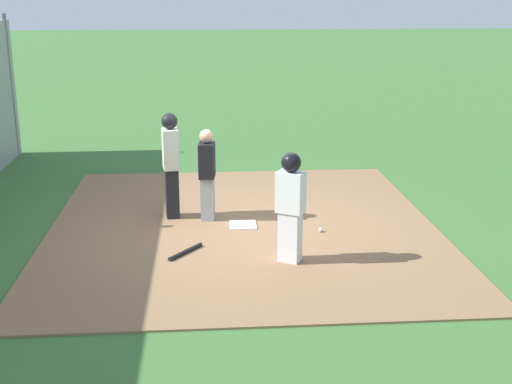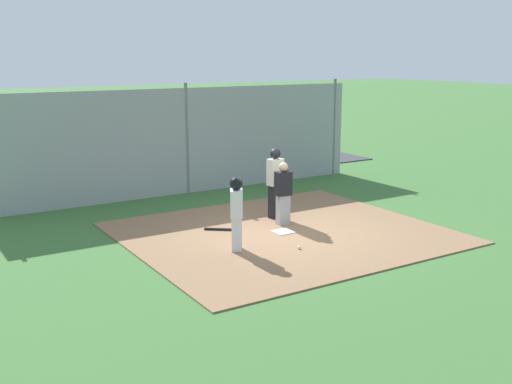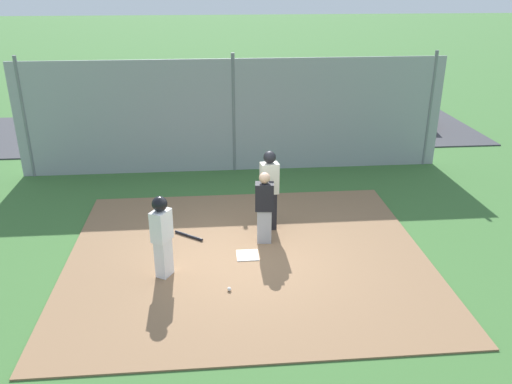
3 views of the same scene
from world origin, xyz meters
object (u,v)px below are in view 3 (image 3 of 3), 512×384
Objects in this scene: runner at (162,232)px; parked_car_red at (371,109)px; catcher at (264,207)px; umpire at (269,189)px; parked_car_silver at (322,117)px; baseball at (229,289)px; baseball_bat at (189,236)px; home_plate at (248,255)px.

runner is 12.37m from parked_car_red.
umpire reaches higher than catcher.
runner reaches higher than catcher.
baseball is at bearing -101.68° from parked_car_silver.
catcher is at bearing -23.43° from umpire.
runner is at bearing -54.13° from catcher.
baseball is at bearing -18.48° from catcher.
umpire is 2.82m from runner.
catcher is 1.82m from baseball_bat.
runner reaches higher than baseball_bat.
baseball is (0.82, 1.82, -0.77)m from catcher.
parked_car_red is 2.31m from parked_car_silver.
home_plate is at bearing -33.32° from umpire.
runner is (1.61, 0.58, 0.90)m from home_plate.
baseball_bat is 10.92m from parked_car_red.
catcher is 0.65m from umpire.
umpire is 0.41× the size of parked_car_red.
baseball_bat is at bearing -118.87° from parked_car_red.
parked_car_silver is at bearing 151.88° from umpire.
parked_car_silver is at bearing 165.86° from catcher.
runner is at bearing -116.11° from parked_car_red.
baseball is 0.02× the size of parked_car_silver.
parked_car_silver is (-4.92, -9.19, -0.33)m from runner.
runner is (2.01, 1.17, 0.10)m from catcher.
parked_car_silver is (-2.74, -7.41, -0.38)m from umpire.
runner is 1.80m from baseball_bat.
catcher reaches higher than baseball_bat.
catcher is 0.35× the size of parked_car_silver.
baseball_bat is 8.92m from parked_car_silver.
umpire is at bearing 46.23° from baseball_bat.
home_plate is 11.04m from parked_car_red.
catcher is 0.36× the size of parked_car_red.
umpire is (-0.17, -0.61, 0.16)m from catcher.
umpire is at bearing 68.62° from runner.
parked_car_silver reaches higher than home_plate.
umpire reaches higher than baseball_bat.
home_plate is at bearing -28.58° from catcher.
parked_car_red is at bearing 35.16° from parked_car_silver.
catcher is 0.86× the size of umpire.
runner is at bearing -28.80° from baseball.
parked_car_silver is (2.07, 1.01, 0.00)m from parked_car_red.
catcher is at bearing -100.86° from parked_car_silver.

